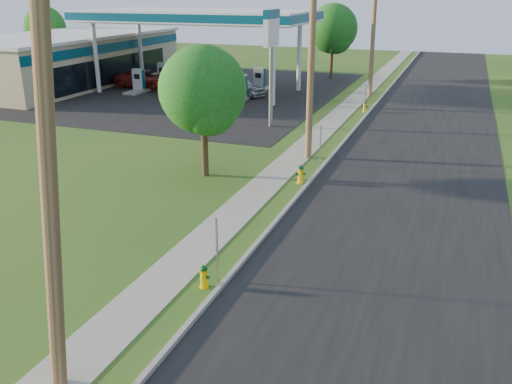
# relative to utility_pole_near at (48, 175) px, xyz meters

# --- Properties ---
(ground_plane) EXTENTS (140.00, 140.00, 0.00)m
(ground_plane) POSITION_rel_utility_pole_near_xyz_m (0.60, 1.00, -4.80)
(ground_plane) COLOR #215518
(ground_plane) RESTS_ON ground
(road) EXTENTS (8.00, 120.00, 0.02)m
(road) POSITION_rel_utility_pole_near_xyz_m (5.10, 11.00, -4.79)
(road) COLOR black
(road) RESTS_ON ground
(curb) EXTENTS (0.15, 120.00, 0.15)m
(curb) POSITION_rel_utility_pole_near_xyz_m (1.10, 11.00, -4.73)
(curb) COLOR gray
(curb) RESTS_ON ground
(sidewalk) EXTENTS (1.50, 120.00, 0.03)m
(sidewalk) POSITION_rel_utility_pole_near_xyz_m (-0.65, 11.00, -4.79)
(sidewalk) COLOR #9B988E
(sidewalk) RESTS_ON ground
(forecourt) EXTENTS (26.00, 28.00, 0.02)m
(forecourt) POSITION_rel_utility_pole_near_xyz_m (-15.40, 33.00, -4.79)
(forecourt) COLOR black
(forecourt) RESTS_ON ground
(utility_pole_near) EXTENTS (1.40, 0.32, 9.48)m
(utility_pole_near) POSITION_rel_utility_pole_near_xyz_m (0.00, 0.00, 0.00)
(utility_pole_near) COLOR brown
(utility_pole_near) RESTS_ON ground
(utility_pole_mid) EXTENTS (1.40, 0.32, 9.80)m
(utility_pole_mid) POSITION_rel_utility_pole_near_xyz_m (-0.00, 18.00, 0.15)
(utility_pole_mid) COLOR brown
(utility_pole_mid) RESTS_ON ground
(utility_pole_far) EXTENTS (1.40, 0.32, 9.50)m
(utility_pole_far) POSITION_rel_utility_pole_near_xyz_m (-0.00, 36.00, 0.00)
(utility_pole_far) COLOR brown
(utility_pole_far) RESTS_ON ground
(sign_post_near) EXTENTS (0.05, 0.04, 2.00)m
(sign_post_near) POSITION_rel_utility_pole_near_xyz_m (0.85, 5.20, -3.80)
(sign_post_near) COLOR gray
(sign_post_near) RESTS_ON ground
(sign_post_mid) EXTENTS (0.05, 0.04, 2.00)m
(sign_post_mid) POSITION_rel_utility_pole_near_xyz_m (0.85, 17.00, -3.80)
(sign_post_mid) COLOR gray
(sign_post_mid) RESTS_ON ground
(sign_post_far) EXTENTS (0.05, 0.04, 2.00)m
(sign_post_far) POSITION_rel_utility_pole_near_xyz_m (0.85, 29.20, -3.80)
(sign_post_far) COLOR gray
(sign_post_far) RESTS_ON ground
(gas_canopy) EXTENTS (18.18, 9.18, 6.40)m
(gas_canopy) POSITION_rel_utility_pole_near_xyz_m (-13.40, 33.00, 1.09)
(gas_canopy) COLOR silver
(gas_canopy) RESTS_ON ground
(fuel_pump_nw) EXTENTS (1.20, 3.20, 1.90)m
(fuel_pump_nw) POSITION_rel_utility_pole_near_xyz_m (-17.90, 31.00, -4.08)
(fuel_pump_nw) COLOR gray
(fuel_pump_nw) RESTS_ON ground
(fuel_pump_ne) EXTENTS (1.20, 3.20, 1.90)m
(fuel_pump_ne) POSITION_rel_utility_pole_near_xyz_m (-8.90, 31.00, -4.08)
(fuel_pump_ne) COLOR gray
(fuel_pump_ne) RESTS_ON ground
(fuel_pump_sw) EXTENTS (1.20, 3.20, 1.90)m
(fuel_pump_sw) POSITION_rel_utility_pole_near_xyz_m (-17.90, 35.00, -4.08)
(fuel_pump_sw) COLOR gray
(fuel_pump_sw) RESTS_ON ground
(fuel_pump_se) EXTENTS (1.20, 3.20, 1.90)m
(fuel_pump_se) POSITION_rel_utility_pole_near_xyz_m (-8.90, 35.00, -4.08)
(fuel_pump_se) COLOR gray
(fuel_pump_se) RESTS_ON ground
(convenience_store) EXTENTS (10.40, 22.40, 4.25)m
(convenience_store) POSITION_rel_utility_pole_near_xyz_m (-26.38, 33.00, -2.67)
(convenience_store) COLOR tan
(convenience_store) RESTS_ON ground
(price_pylon) EXTENTS (0.34, 2.04, 6.85)m
(price_pylon) POSITION_rel_utility_pole_near_xyz_m (-3.90, 23.50, 0.63)
(price_pylon) COLOR gray
(price_pylon) RESTS_ON ground
(tree_verge) EXTENTS (3.82, 3.82, 5.79)m
(tree_verge) POSITION_rel_utility_pole_near_xyz_m (-3.53, 13.65, -1.08)
(tree_verge) COLOR #362617
(tree_verge) RESTS_ON ground
(tree_lot) EXTENTS (4.48, 4.48, 6.79)m
(tree_lot) POSITION_rel_utility_pole_near_xyz_m (-4.76, 43.44, -0.43)
(tree_lot) COLOR #362617
(tree_lot) RESTS_ON ground
(tree_back) EXTENTS (4.19, 4.19, 6.35)m
(tree_back) POSITION_rel_utility_pole_near_xyz_m (-34.05, 39.44, -0.72)
(tree_back) COLOR #362617
(tree_back) RESTS_ON ground
(hydrant_near) EXTENTS (0.37, 0.33, 0.71)m
(hydrant_near) POSITION_rel_utility_pole_near_xyz_m (0.62, 4.76, -4.45)
(hydrant_near) COLOR #F2BB00
(hydrant_near) RESTS_ON ground
(hydrant_mid) EXTENTS (0.43, 0.38, 0.83)m
(hydrant_mid) POSITION_rel_utility_pole_near_xyz_m (0.70, 14.21, -4.39)
(hydrant_mid) COLOR yellow
(hydrant_mid) RESTS_ON ground
(hydrant_far) EXTENTS (0.39, 0.35, 0.77)m
(hydrant_far) POSITION_rel_utility_pole_near_xyz_m (0.77, 29.74, -4.42)
(hydrant_far) COLOR yellow
(hydrant_far) RESTS_ON ground
(car_red) EXTENTS (5.49, 2.81, 1.48)m
(car_red) POSITION_rel_utility_pole_near_xyz_m (-18.43, 32.95, -4.06)
(car_red) COLOR maroon
(car_red) RESTS_ON ground
(car_silver) EXTENTS (4.51, 2.72, 1.44)m
(car_silver) POSITION_rel_utility_pole_near_xyz_m (-9.53, 32.33, -4.08)
(car_silver) COLOR #A1A3A7
(car_silver) RESTS_ON ground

